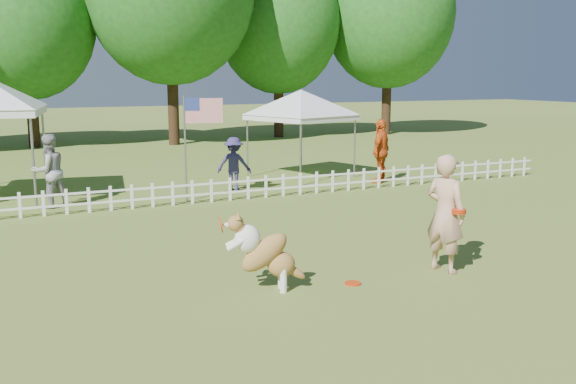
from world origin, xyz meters
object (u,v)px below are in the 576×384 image
(frisbee_on_turf, at_px, (353,283))
(flag_pole, at_px, (185,149))
(handler, at_px, (445,213))
(canopy_tent_right, at_px, (301,135))
(spectator_c, at_px, (381,151))
(dog, at_px, (266,252))
(spectator_a, at_px, (49,171))
(spectator_b, at_px, (234,164))

(frisbee_on_turf, relative_size, flag_pole, 0.10)
(handler, height_order, flag_pole, flag_pole)
(canopy_tent_right, relative_size, spectator_c, 1.40)
(dog, xyz_separation_m, spectator_a, (-2.37, 7.90, 0.30))
(dog, height_order, flag_pole, flag_pole)
(flag_pole, height_order, spectator_a, flag_pole)
(canopy_tent_right, xyz_separation_m, spectator_b, (-2.73, -1.35, -0.60))
(spectator_c, bearing_deg, spectator_b, -44.74)
(spectator_b, xyz_separation_m, spectator_c, (4.43, -0.62, 0.21))
(frisbee_on_turf, relative_size, spectator_b, 0.17)
(dog, height_order, spectator_b, spectator_b)
(frisbee_on_turf, xyz_separation_m, canopy_tent_right, (3.91, 9.90, 1.33))
(handler, distance_m, dog, 3.07)
(flag_pole, relative_size, spectator_b, 1.80)
(spectator_a, height_order, spectator_c, spectator_c)
(flag_pole, bearing_deg, frisbee_on_turf, -73.04)
(dog, xyz_separation_m, spectator_b, (2.52, 8.29, 0.15))
(frisbee_on_turf, distance_m, flag_pole, 7.65)
(canopy_tent_right, distance_m, spectator_b, 3.11)
(spectator_a, height_order, spectator_b, spectator_a)
(handler, relative_size, spectator_a, 1.08)
(frisbee_on_turf, relative_size, spectator_c, 0.13)
(handler, relative_size, frisbee_on_turf, 7.53)
(spectator_c, bearing_deg, spectator_a, -38.23)
(spectator_c, bearing_deg, flag_pole, -32.89)
(frisbee_on_turf, distance_m, spectator_c, 9.76)
(handler, bearing_deg, frisbee_on_turf, 71.64)
(handler, xyz_separation_m, frisbee_on_turf, (-1.69, 0.04, -0.96))
(canopy_tent_right, height_order, spectator_a, canopy_tent_right)
(frisbee_on_turf, height_order, spectator_b, spectator_b)
(frisbee_on_turf, bearing_deg, spectator_c, 54.74)
(handler, bearing_deg, spectator_a, 16.21)
(canopy_tent_right, xyz_separation_m, spectator_a, (-7.62, -1.74, -0.45))
(handler, height_order, frisbee_on_turf, handler)
(frisbee_on_turf, xyz_separation_m, spectator_a, (-3.71, 8.17, 0.88))
(dog, xyz_separation_m, flag_pole, (0.85, 7.25, 0.75))
(frisbee_on_turf, bearing_deg, canopy_tent_right, 68.43)
(handler, relative_size, spectator_c, 1.01)
(dog, bearing_deg, flag_pole, 98.82)
(canopy_tent_right, bearing_deg, spectator_a, 174.13)
(flag_pole, bearing_deg, canopy_tent_right, 41.67)
(flag_pole, bearing_deg, spectator_c, 17.14)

